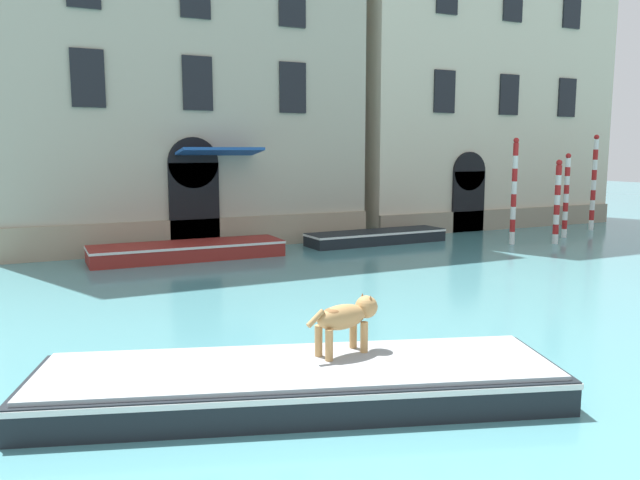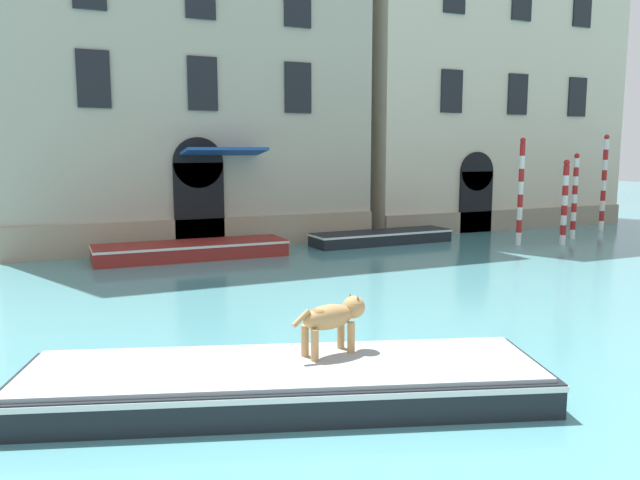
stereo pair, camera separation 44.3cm
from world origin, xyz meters
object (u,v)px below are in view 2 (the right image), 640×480
object	(u,v)px
dog_on_deck	(333,317)
mooring_pole_0	(521,191)
boat_moored_near_palazzo	(192,250)
mooring_pole_2	(604,183)
mooring_pole_1	(575,196)
boat_moored_far	(382,237)
boat_foreground	(284,381)
mooring_pole_3	(565,202)

from	to	relation	value
dog_on_deck	mooring_pole_0	distance (m)	16.25
boat_moored_near_palazzo	mooring_pole_0	world-z (taller)	mooring_pole_0
boat_moored_near_palazzo	mooring_pole_2	xyz separation A→B (m)	(18.36, -0.41, 1.87)
mooring_pole_1	mooring_pole_0	bearing A→B (deg)	-171.56
boat_moored_far	mooring_pole_0	xyz separation A→B (m)	(4.61, -2.43, 1.78)
boat_foreground	mooring_pole_1	distance (m)	19.99
mooring_pole_0	mooring_pole_2	size ratio (longest dim) A/B	0.95
boat_foreground	boat_moored_far	size ratio (longest dim) A/B	1.37
boat_moored_near_palazzo	mooring_pole_2	bearing A→B (deg)	-0.47
mooring_pole_1	mooring_pole_2	world-z (taller)	mooring_pole_2
boat_moored_far	dog_on_deck	bearing A→B (deg)	-124.26
boat_foreground	mooring_pole_2	distance (m)	23.28
boat_moored_far	mooring_pole_0	world-z (taller)	mooring_pole_0
boat_moored_near_palazzo	mooring_pole_1	xyz separation A→B (m)	(15.31, -1.70, 1.47)
mooring_pole_1	mooring_pole_2	bearing A→B (deg)	22.90
mooring_pole_3	mooring_pole_0	bearing A→B (deg)	158.96
mooring_pole_1	mooring_pole_3	world-z (taller)	mooring_pole_1
boat_moored_far	mooring_pole_3	size ratio (longest dim) A/B	1.76
mooring_pole_3	mooring_pole_1	bearing A→B (deg)	33.74
mooring_pole_3	mooring_pole_2	bearing A→B (deg)	26.96
mooring_pole_0	mooring_pole_3	size ratio (longest dim) A/B	1.25
mooring_pole_3	boat_moored_far	bearing A→B (deg)	153.84
mooring_pole_0	boat_moored_far	bearing A→B (deg)	152.15
dog_on_deck	boat_moored_near_palazzo	distance (m)	12.39
dog_on_deck	mooring_pole_3	size ratio (longest dim) A/B	0.40
boat_moored_near_palazzo	mooring_pole_1	bearing A→B (deg)	-5.51
mooring_pole_0	mooring_pole_3	xyz separation A→B (m)	(1.61, -0.62, -0.41)
boat_moored_near_palazzo	boat_moored_far	bearing A→B (deg)	2.75
mooring_pole_0	mooring_pole_1	size ratio (longest dim) A/B	1.17
boat_moored_near_palazzo	mooring_pole_3	bearing A→B (deg)	-10.77
boat_foreground	dog_on_deck	xyz separation A→B (m)	(0.86, 0.15, 0.82)
boat_foreground	mooring_pole_2	size ratio (longest dim) A/B	1.83
boat_foreground	mooring_pole_0	bearing A→B (deg)	55.89
boat_moored_near_palazzo	mooring_pole_1	world-z (taller)	mooring_pole_1
boat_moored_far	mooring_pole_1	bearing A→B (deg)	-15.61
boat_moored_far	mooring_pole_1	xyz separation A→B (m)	(7.87, -1.95, 1.49)
mooring_pole_1	mooring_pole_3	distance (m)	1.99
boat_moored_far	mooring_pole_0	size ratio (longest dim) A/B	1.41
mooring_pole_2	mooring_pole_0	bearing A→B (deg)	-164.32
boat_moored_far	boat_moored_near_palazzo	bearing A→B (deg)	-179.76
mooring_pole_2	mooring_pole_3	bearing A→B (deg)	-153.04
mooring_pole_0	mooring_pole_2	distance (m)	6.55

